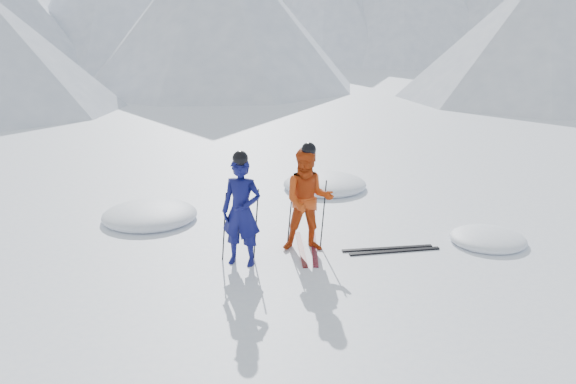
{
  "coord_description": "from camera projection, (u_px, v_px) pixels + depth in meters",
  "views": [
    {
      "loc": [
        -2.93,
        -9.85,
        4.17
      ],
      "look_at": [
        -2.1,
        0.5,
        1.1
      ],
      "focal_mm": 38.0,
      "sensor_mm": 36.0,
      "label": 1
    }
  ],
  "objects": [
    {
      "name": "ski_worn_left",
      "position": [
        301.0,
        249.0,
        11.14
      ],
      "size": [
        0.12,
        1.7,
        0.03
      ],
      "primitive_type": "cube",
      "rotation": [
        0.0,
        0.0,
        -0.02
      ],
      "color": "black",
      "rests_on": "ground"
    },
    {
      "name": "skier_blue",
      "position": [
        241.0,
        212.0,
        10.27
      ],
      "size": [
        0.8,
        0.66,
        1.88
      ],
      "primitive_type": "imported",
      "rotation": [
        0.0,
        0.0,
        -0.35
      ],
      "color": "#0D1050",
      "rests_on": "ground"
    },
    {
      "name": "pole_red_left",
      "position": [
        290.0,
        213.0,
        11.19
      ],
      "size": [
        0.12,
        0.1,
        1.26
      ],
      "primitive_type": "cylinder",
      "rotation": [
        0.06,
        0.08,
        0.0
      ],
      "color": "black",
      "rests_on": "ground"
    },
    {
      "name": "ski_loose_a",
      "position": [
        387.0,
        248.0,
        11.16
      ],
      "size": [
        1.7,
        0.21,
        0.03
      ],
      "primitive_type": "cube",
      "rotation": [
        0.0,
        0.0,
        1.64
      ],
      "color": "black",
      "rests_on": "ground"
    },
    {
      "name": "pole_blue_left",
      "position": [
        224.0,
        227.0,
        10.48
      ],
      "size": [
        0.12,
        0.09,
        1.25
      ],
      "primitive_type": "cylinder",
      "rotation": [
        0.05,
        0.08,
        0.0
      ],
      "color": "black",
      "rests_on": "ground"
    },
    {
      "name": "pole_blue_right",
      "position": [
        256.0,
        224.0,
        10.62
      ],
      "size": [
        0.12,
        0.07,
        1.25
      ],
      "primitive_type": "cylinder",
      "rotation": [
        -0.04,
        0.08,
        0.0
      ],
      "color": "black",
      "rests_on": "ground"
    },
    {
      "name": "ski_loose_b",
      "position": [
        395.0,
        251.0,
        11.02
      ],
      "size": [
        1.7,
        0.27,
        0.03
      ],
      "primitive_type": "cube",
      "rotation": [
        0.0,
        0.0,
        1.68
      ],
      "color": "black",
      "rests_on": "ground"
    },
    {
      "name": "skier_red",
      "position": [
        308.0,
        200.0,
        10.88
      ],
      "size": [
        0.95,
        0.76,
        1.89
      ],
      "primitive_type": "imported",
      "rotation": [
        0.0,
        0.0,
        -0.05
      ],
      "color": "#C33E0F",
      "rests_on": "ground"
    },
    {
      "name": "snow_lumps",
      "position": [
        279.0,
        207.0,
        13.59
      ],
      "size": [
        8.24,
        5.65,
        0.45
      ],
      "color": "white",
      "rests_on": "ground"
    },
    {
      "name": "ground",
      "position": [
        408.0,
        256.0,
        10.83
      ],
      "size": [
        160.0,
        160.0,
        0.0
      ],
      "primitive_type": "plane",
      "color": "white",
      "rests_on": "ground"
    },
    {
      "name": "pole_red_right",
      "position": [
        323.0,
        214.0,
        11.14
      ],
      "size": [
        0.12,
        0.09,
        1.26
      ],
      "primitive_type": "cylinder",
      "rotation": [
        -0.05,
        0.08,
        0.0
      ],
      "color": "black",
      "rests_on": "ground"
    },
    {
      "name": "ski_worn_right",
      "position": [
        314.0,
        248.0,
        11.16
      ],
      "size": [
        0.24,
        1.7,
        0.03
      ],
      "primitive_type": "cube",
      "rotation": [
        0.0,
        0.0,
        -0.09
      ],
      "color": "black",
      "rests_on": "ground"
    }
  ]
}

